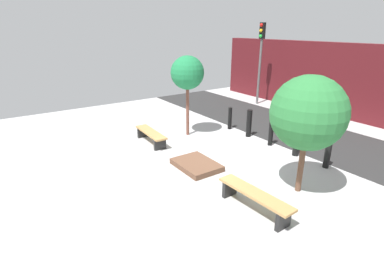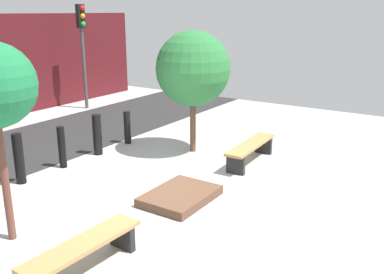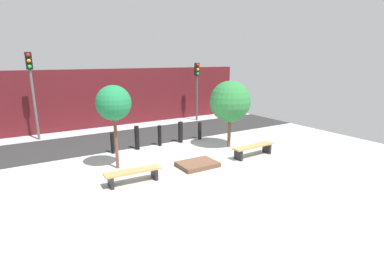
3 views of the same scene
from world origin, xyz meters
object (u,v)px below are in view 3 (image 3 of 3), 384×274
object	(u,v)px
bench_left	(133,174)
bench_right	(253,148)
traffic_light_mid_west	(197,81)
bollard_far_left	(112,143)
bollard_center	(160,136)
bollard_right	(180,132)
bollard_far_right	(200,131)
tree_behind_right_bench	(230,102)
traffic_light_west	(31,81)
tree_behind_left_bench	(114,103)
bollard_left	(137,138)
planter_bed	(197,164)

from	to	relation	value
bench_left	bench_right	distance (m)	5.11
bench_left	traffic_light_mid_west	world-z (taller)	traffic_light_mid_west
bollard_far_left	bollard_center	world-z (taller)	bollard_center
bench_left	bollard_right	bearing A→B (deg)	45.26
bollard_far_right	traffic_light_mid_west	world-z (taller)	traffic_light_mid_west
bollard_far_left	bollard_right	distance (m)	3.26
bollard_far_left	bollard_right	world-z (taller)	bollard_right
tree_behind_right_bench	bollard_center	distance (m)	3.50
traffic_light_mid_west	traffic_light_west	bearing A→B (deg)	179.99
bench_right	bollard_center	xyz separation A→B (m)	(-2.55, 3.38, 0.13)
bollard_far_left	tree_behind_left_bench	bearing A→B (deg)	-102.03
bench_right	bollard_right	bearing A→B (deg)	111.13
bollard_center	traffic_light_mid_west	bearing A→B (deg)	41.51
bollard_far_left	bollard_center	xyz separation A→B (m)	(2.17, 0.00, 0.02)
tree_behind_right_bench	bollard_left	xyz separation A→B (m)	(-3.64, 1.80, -1.53)
bench_right	traffic_light_mid_west	bearing A→B (deg)	72.38
traffic_light_west	bench_left	bearing A→B (deg)	-74.72
tree_behind_left_bench	bollard_right	bearing A→B (deg)	26.37
bench_left	tree_behind_left_bench	distance (m)	2.58
traffic_light_mid_west	bollard_center	bearing A→B (deg)	-138.49
bollard_right	traffic_light_mid_west	world-z (taller)	traffic_light_mid_west
bollard_center	bollard_right	distance (m)	1.09
bollard_far_left	bollard_right	xyz separation A→B (m)	(3.26, 0.00, 0.05)
bollard_far_left	traffic_light_mid_west	xyz separation A→B (m)	(6.76, 4.06, 2.03)
bench_right	bollard_center	bearing A→B (deg)	124.71
traffic_light_mid_west	bench_left	bearing A→B (deg)	-133.81
bollard_far_left	planter_bed	bearing A→B (deg)	-55.72
tree_behind_right_bench	traffic_light_west	distance (m)	9.28
bollard_center	traffic_light_west	distance (m)	6.57
bollard_left	traffic_light_west	bearing A→B (deg)	130.78
tree_behind_right_bench	bollard_left	bearing A→B (deg)	153.63
traffic_light_west	bollard_right	bearing A→B (deg)	-35.60
traffic_light_mid_west	bollard_right	bearing A→B (deg)	-130.78
bollard_left	bollard_center	bearing A→B (deg)	0.00
bench_right	bollard_far_right	size ratio (longest dim) A/B	2.29
tree_behind_left_bench	bollard_center	size ratio (longest dim) A/B	3.19
tree_behind_right_bench	bollard_left	size ratio (longest dim) A/B	2.83
tree_behind_right_bench	bollard_far_right	bearing A→B (deg)	102.03
bollard_far_right	bollard_left	bearing A→B (deg)	180.00
bench_right	tree_behind_left_bench	size ratio (longest dim) A/B	0.66
planter_bed	tree_behind_right_bench	bearing A→B (deg)	28.38
bench_right	traffic_light_west	bearing A→B (deg)	131.47
traffic_light_mid_west	planter_bed	bearing A→B (deg)	-122.35
bollard_far_left	traffic_light_mid_west	bearing A→B (deg)	31.00
planter_bed	tree_behind_left_bench	distance (m)	3.69
bench_left	traffic_light_mid_west	distance (m)	10.54
bollard_far_right	bench_right	bearing A→B (deg)	-83.52
bollard_far_left	traffic_light_mid_west	distance (m)	8.14
bench_left	bench_right	size ratio (longest dim) A/B	0.92
bollard_center	bench_right	bearing A→B (deg)	-52.95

